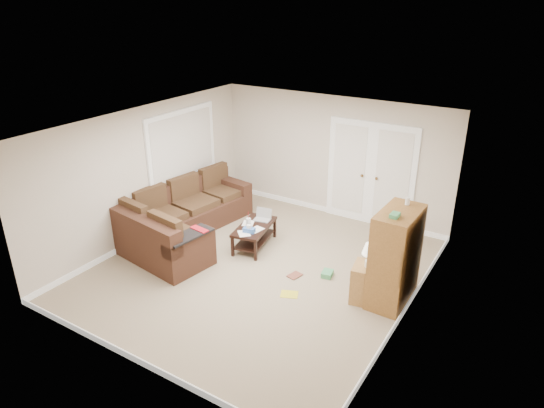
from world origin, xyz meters
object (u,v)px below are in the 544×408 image
Objects in this scene: sectional_sofa at (179,222)px; coffee_table at (255,235)px; tv_armoire at (395,257)px; side_cabinet at (368,280)px.

sectional_sofa reaches higher than coffee_table.
sectional_sofa is 1.97× the size of tv_armoire.
side_cabinet reaches higher than coffee_table.
tv_armoire is at bearing 23.66° from side_cabinet.
side_cabinet is at bearing -23.95° from coffee_table.
coffee_table is at bearing 157.52° from side_cabinet.
side_cabinet is at bearing -145.22° from tv_armoire.
sectional_sofa is at bearing -176.34° from tv_armoire.
side_cabinet is (3.81, -0.05, -0.00)m from sectional_sofa.
coffee_table is 0.70× the size of tv_armoire.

